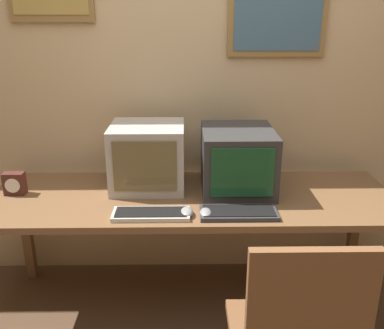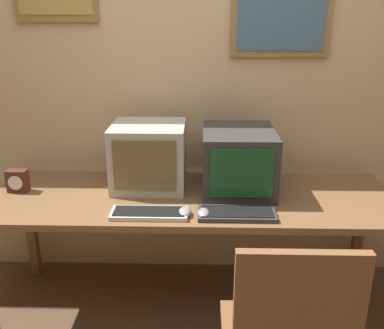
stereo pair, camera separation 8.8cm
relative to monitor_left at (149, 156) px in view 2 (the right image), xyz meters
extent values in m
cube|color=#D1B284|center=(0.25, 0.33, 0.39)|extent=(8.00, 0.05, 2.60)
cube|color=olive|center=(0.75, 0.29, 0.77)|extent=(0.57, 0.02, 0.49)
cube|color=#42667F|center=(0.75, 0.27, 0.77)|extent=(0.51, 0.01, 0.42)
cube|color=brown|center=(0.25, -0.14, -0.20)|extent=(2.24, 0.73, 0.04)
cube|color=brown|center=(-0.82, 0.18, -0.56)|extent=(0.06, 0.06, 0.69)
cube|color=brown|center=(1.32, 0.18, -0.56)|extent=(0.06, 0.06, 0.69)
cube|color=#B7B2A8|center=(0.00, 0.00, 0.00)|extent=(0.41, 0.38, 0.36)
cube|color=brown|center=(0.00, -0.19, 0.01)|extent=(0.34, 0.01, 0.28)
cube|color=#333333|center=(0.51, -0.04, -0.01)|extent=(0.40, 0.45, 0.35)
cube|color=#194C28|center=(0.51, -0.27, 0.00)|extent=(0.32, 0.01, 0.26)
cube|color=beige|center=(0.04, -0.39, -0.17)|extent=(0.38, 0.14, 0.02)
cube|color=black|center=(0.04, -0.39, -0.16)|extent=(0.35, 0.12, 0.00)
cube|color=#333338|center=(0.48, -0.38, -0.17)|extent=(0.39, 0.17, 0.02)
cube|color=black|center=(0.48, -0.38, -0.16)|extent=(0.35, 0.14, 0.00)
ellipsoid|color=gray|center=(0.31, -0.40, -0.16)|extent=(0.06, 0.10, 0.04)
ellipsoid|color=gray|center=(0.22, -0.39, -0.16)|extent=(0.06, 0.11, 0.04)
cube|color=#4C231E|center=(-0.73, -0.10, -0.12)|extent=(0.11, 0.06, 0.13)
cylinder|color=white|center=(-0.73, -0.14, -0.12)|extent=(0.08, 0.01, 0.08)
cube|color=brown|center=(0.62, -1.17, -0.17)|extent=(0.42, 0.04, 0.52)
camera|label=1|loc=(0.22, -2.31, 0.77)|focal=40.00mm
camera|label=2|loc=(0.30, -2.31, 0.77)|focal=40.00mm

